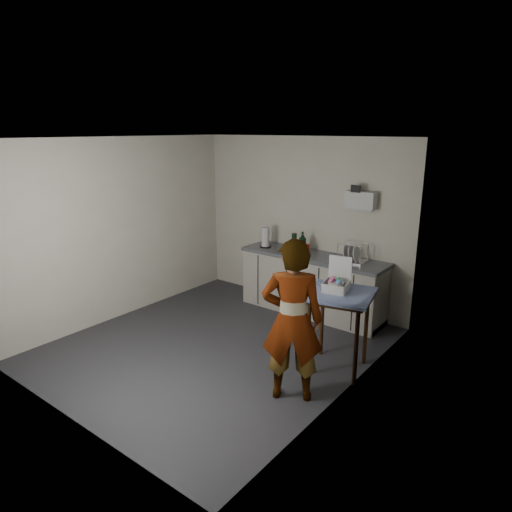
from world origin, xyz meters
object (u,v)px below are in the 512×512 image
Objects in this scene: kitchen_counter at (312,286)px; soda_can at (307,249)px; side_table at (339,303)px; paper_towel at (266,238)px; bakery_box at (336,283)px; dark_bottle at (294,242)px; dish_rack at (352,257)px; standing_man at (292,321)px; soap_bottle at (302,242)px.

kitchen_counter is 16.69× the size of soda_can.
paper_towel is at bearing 134.64° from side_table.
soda_can is 0.36× the size of bakery_box.
dark_bottle is 0.71× the size of bakery_box.
soda_can is at bearing 164.93° from kitchen_counter.
side_table reaches higher than kitchen_counter.
dish_rack is (-0.50, 1.32, 0.15)m from side_table.
side_table is 2.99× the size of paper_towel.
standing_man is at bearing -64.45° from kitchen_counter.
soap_bottle is 0.84× the size of dish_rack.
soda_can is at bearing 121.53° from bakery_box.
soda_can is at bearing 119.86° from side_table.
soda_can is (-1.12, 2.11, 0.12)m from standing_man.
soap_bottle reaches higher than kitchen_counter.
bakery_box is (0.04, 0.84, 0.17)m from standing_man.
bakery_box reaches higher than soda_can.
dark_bottle is 0.47m from paper_towel.
dish_rack is (1.43, 0.11, -0.09)m from paper_towel.
kitchen_counter is 2.38× the size of side_table.
side_table is 1.79m from soda_can.
soap_bottle is at bearing 122.21° from side_table.
soap_bottle is at bearing -16.79° from dark_bottle.
dark_bottle is 1.90m from bakery_box.
side_table is 2.51× the size of bakery_box.
standing_man is 5.42× the size of paper_towel.
kitchen_counter is 8.47× the size of dark_bottle.
bakery_box is (1.86, -1.17, -0.04)m from paper_towel.
soap_bottle is 0.85× the size of bakery_box.
side_table is (1.10, -1.27, 0.39)m from kitchen_counter.
paper_towel is 0.82× the size of dish_rack.
standing_man is 2.53m from dark_bottle.
kitchen_counter is at bearing -7.37° from dark_bottle.
soap_bottle is 0.12m from soda_can.
side_table is 0.55× the size of standing_man.
side_table is 2.46× the size of dish_rack.
dark_bottle is at bearing 126.72° from bakery_box.
soap_bottle is (-1.18, 2.07, 0.22)m from standing_man.
paper_towel is (-0.46, -0.11, 0.02)m from dark_bottle.
dark_bottle is at bearing 176.61° from soda_can.
soap_bottle is 2.39× the size of soda_can.
standing_man is 0.86m from bakery_box.
paper_towel reaches higher than kitchen_counter.
standing_man reaches higher than dark_bottle.
dark_bottle reaches higher than side_table.
soap_bottle is at bearing -176.23° from dish_rack.
dish_rack is at bearing 97.57° from side_table.
soda_can is at bearing -93.12° from standing_man.
soap_bottle is at bearing -91.32° from standing_man.
standing_man is 2.39m from soap_bottle.
kitchen_counter is 5.98× the size of bakery_box.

